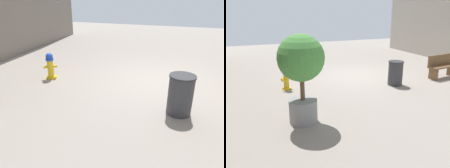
% 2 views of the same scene
% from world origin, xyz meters
% --- Properties ---
extents(ground_plane, '(23.40, 23.40, 0.00)m').
position_xyz_m(ground_plane, '(0.00, 0.00, 0.00)').
color(ground_plane, gray).
extents(fire_hydrant, '(0.39, 0.38, 0.81)m').
position_xyz_m(fire_hydrant, '(3.13, 0.70, 0.40)').
color(fire_hydrant, gold).
rests_on(fire_hydrant, ground_plane).
extents(trash_bin, '(0.57, 0.57, 0.91)m').
position_xyz_m(trash_bin, '(-0.79, 1.70, 0.46)').
color(trash_bin, '#38383D').
rests_on(trash_bin, ground_plane).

